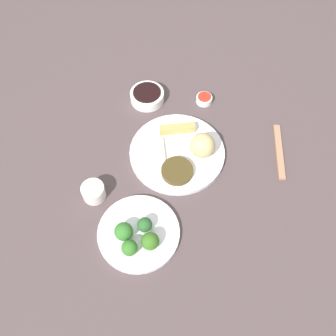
{
  "coord_description": "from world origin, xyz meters",
  "views": [
    {
      "loc": [
        0.62,
        0.17,
        0.95
      ],
      "look_at": [
        0.1,
        -0.02,
        0.06
      ],
      "focal_mm": 39.26,
      "sensor_mm": 36.0,
      "label": 1
    }
  ],
  "objects_px": {
    "chopsticks_pair": "(279,151)",
    "broccoli_plate": "(139,233)",
    "main_plate": "(177,153)",
    "sauce_ramekin_sweet_and_sour": "(205,99)",
    "teacup": "(94,192)",
    "soy_sauce_bowl": "(147,96)"
  },
  "relations": [
    {
      "from": "broccoli_plate",
      "to": "chopsticks_pair",
      "type": "relative_size",
      "value": 1.1
    },
    {
      "from": "sauce_ramekin_sweet_and_sour",
      "to": "chopsticks_pair",
      "type": "xyz_separation_m",
      "value": [
        0.12,
        0.28,
        -0.01
      ]
    },
    {
      "from": "chopsticks_pair",
      "to": "broccoli_plate",
      "type": "bearing_deg",
      "value": -37.62
    },
    {
      "from": "broccoli_plate",
      "to": "chopsticks_pair",
      "type": "distance_m",
      "value": 0.5
    },
    {
      "from": "soy_sauce_bowl",
      "to": "teacup",
      "type": "xyz_separation_m",
      "value": [
        0.39,
        -0.01,
        0.01
      ]
    },
    {
      "from": "soy_sauce_bowl",
      "to": "chopsticks_pair",
      "type": "height_order",
      "value": "soy_sauce_bowl"
    },
    {
      "from": "main_plate",
      "to": "chopsticks_pair",
      "type": "relative_size",
      "value": 1.44
    },
    {
      "from": "soy_sauce_bowl",
      "to": "sauce_ramekin_sweet_and_sour",
      "type": "height_order",
      "value": "soy_sauce_bowl"
    },
    {
      "from": "main_plate",
      "to": "soy_sauce_bowl",
      "type": "height_order",
      "value": "soy_sauce_bowl"
    },
    {
      "from": "broccoli_plate",
      "to": "main_plate",
      "type": "bearing_deg",
      "value": 177.62
    },
    {
      "from": "chopsticks_pair",
      "to": "teacup",
      "type": "bearing_deg",
      "value": -54.73
    },
    {
      "from": "main_plate",
      "to": "soy_sauce_bowl",
      "type": "bearing_deg",
      "value": -136.3
    },
    {
      "from": "soy_sauce_bowl",
      "to": "sauce_ramekin_sweet_and_sour",
      "type": "bearing_deg",
      "value": 107.42
    },
    {
      "from": "main_plate",
      "to": "chopsticks_pair",
      "type": "distance_m",
      "value": 0.31
    },
    {
      "from": "sauce_ramekin_sweet_and_sour",
      "to": "teacup",
      "type": "bearing_deg",
      "value": -23.05
    },
    {
      "from": "main_plate",
      "to": "broccoli_plate",
      "type": "bearing_deg",
      "value": -2.38
    },
    {
      "from": "soy_sauce_bowl",
      "to": "chopsticks_pair",
      "type": "relative_size",
      "value": 0.56
    },
    {
      "from": "sauce_ramekin_sweet_and_sour",
      "to": "teacup",
      "type": "height_order",
      "value": "teacup"
    },
    {
      "from": "sauce_ramekin_sweet_and_sour",
      "to": "teacup",
      "type": "relative_size",
      "value": 0.81
    },
    {
      "from": "sauce_ramekin_sweet_and_sour",
      "to": "chopsticks_pair",
      "type": "bearing_deg",
      "value": 66.84
    },
    {
      "from": "broccoli_plate",
      "to": "sauce_ramekin_sweet_and_sour",
      "type": "bearing_deg",
      "value": 176.87
    },
    {
      "from": "broccoli_plate",
      "to": "sauce_ramekin_sweet_and_sour",
      "type": "height_order",
      "value": "sauce_ramekin_sweet_and_sour"
    }
  ]
}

